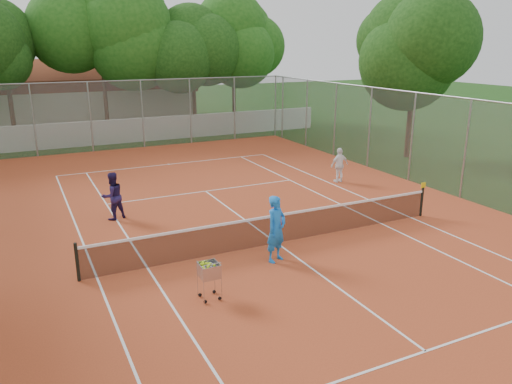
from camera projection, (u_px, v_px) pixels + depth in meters
name	position (u px, v px, depth m)	size (l,w,h in m)	color
ground	(277.00, 244.00, 15.68)	(120.00, 120.00, 0.00)	#15370F
court_pad	(277.00, 243.00, 15.67)	(18.00, 34.00, 0.02)	#B14622
court_lines	(277.00, 243.00, 15.67)	(10.98, 23.78, 0.01)	white
tennis_net	(277.00, 229.00, 15.53)	(11.88, 0.10, 0.98)	black
perimeter_fence	(278.00, 183.00, 15.10)	(18.00, 34.00, 4.00)	slate
boundary_wall	(136.00, 130.00, 31.83)	(26.00, 0.30, 1.50)	white
clubhouse	(80.00, 95.00, 39.20)	(16.40, 9.00, 4.40)	beige
tropical_trees	(121.00, 60.00, 33.21)	(29.00, 19.00, 10.00)	#13380E
player_near	(276.00, 229.00, 14.15)	(0.71, 0.47, 1.94)	blue
player_far_left	(113.00, 196.00, 17.60)	(0.83, 0.65, 1.71)	#24194D
player_far_right	(340.00, 165.00, 22.42)	(0.92, 0.38, 1.57)	white
ball_hopper	(209.00, 280.00, 12.12)	(0.49, 0.49, 1.03)	#B9BAC0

